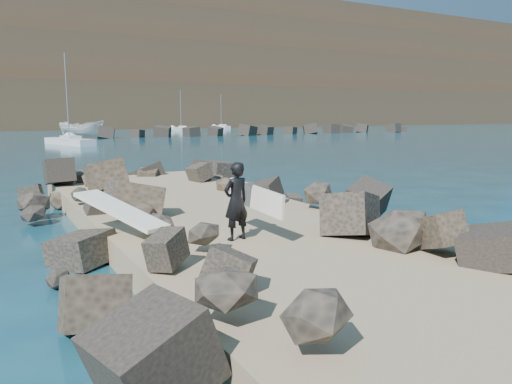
# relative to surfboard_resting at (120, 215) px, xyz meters

# --- Properties ---
(ground) EXTENTS (800.00, 800.00, 0.00)m
(ground) POSITION_rel_surfboard_resting_xyz_m (2.71, -0.12, -1.04)
(ground) COLOR #0F384C
(ground) RESTS_ON ground
(jetty) EXTENTS (6.00, 26.00, 0.60)m
(jetty) POSITION_rel_surfboard_resting_xyz_m (2.71, -2.12, -0.74)
(jetty) COLOR #8C7759
(jetty) RESTS_ON ground
(riprap_left) EXTENTS (2.60, 22.00, 1.00)m
(riprap_left) POSITION_rel_surfboard_resting_xyz_m (-0.19, -1.62, -0.54)
(riprap_left) COLOR black
(riprap_left) RESTS_ON ground
(riprap_right) EXTENTS (2.60, 22.00, 1.00)m
(riprap_right) POSITION_rel_surfboard_resting_xyz_m (5.61, -1.62, -0.54)
(riprap_right) COLOR black
(riprap_right) RESTS_ON ground
(breakwater_secondary) EXTENTS (52.00, 4.00, 1.20)m
(breakwater_secondary) POSITION_rel_surfboard_resting_xyz_m (37.71, 54.88, -0.44)
(breakwater_secondary) COLOR black
(breakwater_secondary) RESTS_ON ground
(headland) EXTENTS (360.00, 140.00, 32.00)m
(headland) POSITION_rel_surfboard_resting_xyz_m (12.71, 159.88, 14.96)
(headland) COLOR #2D4919
(headland) RESTS_ON ground
(surfboard_resting) EXTENTS (1.60, 2.52, 0.08)m
(surfboard_resting) POSITION_rel_surfboard_resting_xyz_m (0.00, 0.00, 0.00)
(surfboard_resting) COLOR white
(surfboard_resting) RESTS_ON riprap_left
(boat_imported) EXTENTS (6.24, 3.98, 2.26)m
(boat_imported) POSITION_rel_surfboard_resting_xyz_m (9.54, 60.00, 0.09)
(boat_imported) COLOR silver
(boat_imported) RESTS_ON ground
(surfer_with_board) EXTENTS (0.89, 2.01, 1.63)m
(surfer_with_board) POSITION_rel_surfboard_resting_xyz_m (2.08, -1.53, 0.38)
(surfer_with_board) COLOR black
(surfer_with_board) RESTS_ON jetty
(radome) EXTENTS (10.85, 10.85, 17.17)m
(radome) POSITION_rel_surfboard_resting_xyz_m (100.68, 142.39, 40.94)
(radome) COLOR silver
(radome) RESTS_ON headland
(sailboat_c) EXTENTS (4.05, 8.01, 9.40)m
(sailboat_c) POSITION_rel_surfboard_resting_xyz_m (5.49, 43.83, -0.69)
(sailboat_c) COLOR silver
(sailboat_c) RESTS_ON ground
(sailboat_f) EXTENTS (1.64, 5.89, 7.16)m
(sailboat_f) POSITION_rel_surfboard_resting_xyz_m (41.72, 84.84, -0.69)
(sailboat_f) COLOR silver
(sailboat_f) RESTS_ON ground
(sailboat_d) EXTENTS (1.84, 6.32, 7.60)m
(sailboat_d) POSITION_rel_surfboard_resting_xyz_m (29.95, 76.95, -0.69)
(sailboat_d) COLOR silver
(sailboat_d) RESTS_ON ground
(headland_buildings) EXTENTS (137.50, 30.50, 5.00)m
(headland_buildings) POSITION_rel_surfboard_resting_xyz_m (19.52, 152.07, 32.93)
(headland_buildings) COLOR white
(headland_buildings) RESTS_ON headland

